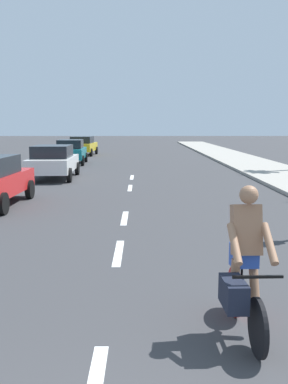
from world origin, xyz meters
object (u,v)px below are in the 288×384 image
object	(u,v)px
parked_car_teal	(71,151)
parked_car_yellow	(83,145)
cyclist	(243,269)
parked_car_white	(53,161)

from	to	relation	value
parked_car_teal	parked_car_yellow	world-z (taller)	same
cyclist	parked_car_yellow	bearing A→B (deg)	-80.80
parked_car_white	parked_car_yellow	world-z (taller)	same
parked_car_white	parked_car_teal	distance (m)	7.86
parked_car_teal	parked_car_yellow	xyz separation A→B (m)	(-0.33, 8.28, 0.00)
cyclist	parked_car_white	size ratio (longest dim) A/B	0.41
cyclist	parked_car_yellow	size ratio (longest dim) A/B	0.41
cyclist	parked_car_white	xyz separation A→B (m)	(-5.35, 15.70, 0.01)
parked_car_white	parked_car_teal	size ratio (longest dim) A/B	1.08
cyclist	parked_car_white	world-z (taller)	cyclist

